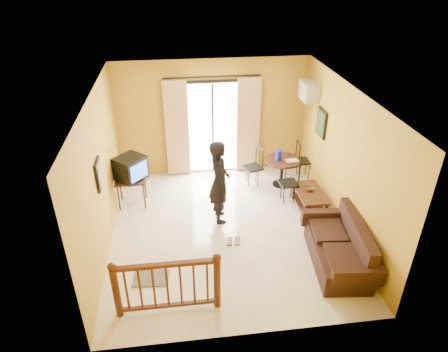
{
  "coord_description": "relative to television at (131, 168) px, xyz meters",
  "views": [
    {
      "loc": [
        -0.87,
        -6.33,
        4.88
      ],
      "look_at": [
        -0.02,
        0.2,
        1.13
      ],
      "focal_mm": 32.0,
      "sensor_mm": 36.0,
      "label": 1
    }
  ],
  "objects": [
    {
      "name": "dining_chairs",
      "position": [
        3.35,
        0.28,
        -0.89
      ],
      "size": [
        1.75,
        1.4,
        0.95
      ],
      "color": "black",
      "rests_on": "ground"
    },
    {
      "name": "sofa",
      "position": [
        3.72,
        -2.41,
        -0.58
      ],
      "size": [
        0.99,
        1.84,
        0.84
      ],
      "rotation": [
        0.0,
        0.0,
        -0.11
      ],
      "color": "black",
      "rests_on": "ground"
    },
    {
      "name": "ground",
      "position": [
        1.87,
        -1.2,
        -0.89
      ],
      "size": [
        5.0,
        5.0,
        0.0
      ],
      "primitive_type": "plane",
      "color": "beige",
      "rests_on": "ground"
    },
    {
      "name": "sandals",
      "position": [
        1.95,
        -1.58,
        -0.88
      ],
      "size": [
        0.29,
        0.27,
        0.03
      ],
      "color": "brown",
      "rests_on": "ground"
    },
    {
      "name": "air_conditioner",
      "position": [
        3.96,
        0.75,
        1.26
      ],
      "size": [
        0.31,
        0.6,
        0.4
      ],
      "color": "silver",
      "rests_on": "room_shell"
    },
    {
      "name": "bowl",
      "position": [
        3.72,
        -0.61,
        -0.43
      ],
      "size": [
        0.23,
        0.23,
        0.06
      ],
      "primitive_type": "imported",
      "rotation": [
        0.0,
        0.0,
        -0.13
      ],
      "color": "brown",
      "rests_on": "coffee_table"
    },
    {
      "name": "picture_left",
      "position": [
        -0.35,
        -1.4,
        0.66
      ],
      "size": [
        0.05,
        0.42,
        0.52
      ],
      "color": "black",
      "rests_on": "room_shell"
    },
    {
      "name": "standing_person",
      "position": [
        1.78,
        -0.79,
        -0.01
      ],
      "size": [
        0.46,
        0.67,
        1.76
      ],
      "primitive_type": "imported",
      "rotation": [
        0.0,
        0.0,
        1.64
      ],
      "color": "black",
      "rests_on": "ground"
    },
    {
      "name": "botanical_print",
      "position": [
        4.08,
        0.1,
        0.76
      ],
      "size": [
        0.05,
        0.5,
        0.6
      ],
      "color": "black",
      "rests_on": "room_shell"
    },
    {
      "name": "stair_balustrade",
      "position": [
        0.72,
        -3.1,
        -0.33
      ],
      "size": [
        1.63,
        0.13,
        1.04
      ],
      "color": "#471E0F",
      "rests_on": "ground"
    },
    {
      "name": "doormat",
      "position": [
        0.41,
        -2.38,
        -0.88
      ],
      "size": [
        0.64,
        0.46,
        0.02
      ],
      "primitive_type": "cube",
      "rotation": [
        0.0,
        0.0,
        -0.1
      ],
      "color": "#575246",
      "rests_on": "ground"
    },
    {
      "name": "dining_table",
      "position": [
        3.39,
        0.39,
        -0.37
      ],
      "size": [
        0.8,
        0.8,
        0.67
      ],
      "color": "black",
      "rests_on": "ground"
    },
    {
      "name": "coffee_table",
      "position": [
        3.72,
        -0.69,
        -0.6
      ],
      "size": [
        0.54,
        0.98,
        0.43
      ],
      "color": "black",
      "rests_on": "ground"
    },
    {
      "name": "water_jug",
      "position": [
        3.28,
        0.37,
        -0.09
      ],
      "size": [
        0.14,
        0.14,
        0.26
      ],
      "primitive_type": "cylinder",
      "color": "#121EAB",
      "rests_on": "dining_table"
    },
    {
      "name": "serving_tray",
      "position": [
        3.57,
        0.29,
        -0.21
      ],
      "size": [
        0.3,
        0.21,
        0.02
      ],
      "primitive_type": "cube",
      "rotation": [
        0.0,
        0.0,
        0.11
      ],
      "color": "beige",
      "rests_on": "dining_table"
    },
    {
      "name": "tv_table",
      "position": [
        -0.03,
        0.0,
        -0.33
      ],
      "size": [
        0.64,
        0.53,
        0.64
      ],
      "color": "black",
      "rests_on": "ground"
    },
    {
      "name": "balcony_door",
      "position": [
        1.87,
        1.23,
        0.3
      ],
      "size": [
        2.25,
        0.14,
        2.46
      ],
      "color": "black",
      "rests_on": "ground"
    },
    {
      "name": "room_shell",
      "position": [
        1.87,
        -1.2,
        0.81
      ],
      "size": [
        5.0,
        5.0,
        5.0
      ],
      "color": "white",
      "rests_on": "ground"
    },
    {
      "name": "television",
      "position": [
        0.0,
        0.0,
        0.0
      ],
      "size": [
        0.75,
        0.75,
        0.5
      ],
      "rotation": [
        0.0,
        0.0,
        0.82
      ],
      "color": "black",
      "rests_on": "tv_table"
    }
  ]
}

